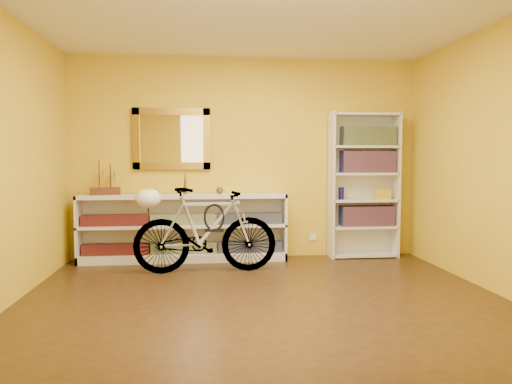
{
  "coord_description": "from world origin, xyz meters",
  "views": [
    {
      "loc": [
        -0.53,
        -4.33,
        1.3
      ],
      "look_at": [
        0.0,
        0.7,
        0.95
      ],
      "focal_mm": 34.04,
      "sensor_mm": 36.0,
      "label": 1
    }
  ],
  "objects": [
    {
      "name": "floor",
      "position": [
        0.0,
        0.0,
        -0.01
      ],
      "size": [
        4.5,
        4.0,
        0.01
      ],
      "primitive_type": "cube",
      "color": "black",
      "rests_on": "ground"
    },
    {
      "name": "ceiling",
      "position": [
        0.0,
        0.0,
        2.6
      ],
      "size": [
        4.5,
        4.0,
        0.01
      ],
      "primitive_type": "cube",
      "color": "silver",
      "rests_on": "ground"
    },
    {
      "name": "back_wall",
      "position": [
        0.0,
        2.0,
        1.3
      ],
      "size": [
        4.5,
        0.01,
        2.6
      ],
      "primitive_type": "cube",
      "color": "gold",
      "rests_on": "ground"
    },
    {
      "name": "left_wall",
      "position": [
        -2.25,
        0.0,
        1.3
      ],
      "size": [
        0.01,
        4.0,
        2.6
      ],
      "primitive_type": "cube",
      "color": "gold",
      "rests_on": "ground"
    },
    {
      "name": "right_wall",
      "position": [
        2.25,
        0.0,
        1.3
      ],
      "size": [
        0.01,
        4.0,
        2.6
      ],
      "primitive_type": "cube",
      "color": "gold",
      "rests_on": "ground"
    },
    {
      "name": "gilt_mirror",
      "position": [
        -0.95,
        1.97,
        1.55
      ],
      "size": [
        0.98,
        0.06,
        0.78
      ],
      "primitive_type": "cube",
      "color": "brown",
      "rests_on": "back_wall"
    },
    {
      "name": "wall_socket",
      "position": [
        0.9,
        1.99,
        0.25
      ],
      "size": [
        0.09,
        0.02,
        0.09
      ],
      "primitive_type": "cube",
      "color": "silver",
      "rests_on": "back_wall"
    },
    {
      "name": "console_unit",
      "position": [
        -0.8,
        1.81,
        0.42
      ],
      "size": [
        2.6,
        0.35,
        0.85
      ],
      "primitive_type": null,
      "color": "silver",
      "rests_on": "floor"
    },
    {
      "name": "cd_row_lower",
      "position": [
        -0.8,
        1.79,
        0.17
      ],
      "size": [
        2.5,
        0.13,
        0.14
      ],
      "primitive_type": "cube",
      "color": "black",
      "rests_on": "console_unit"
    },
    {
      "name": "cd_row_upper",
      "position": [
        -0.8,
        1.79,
        0.54
      ],
      "size": [
        2.5,
        0.13,
        0.14
      ],
      "primitive_type": "cube",
      "color": "navy",
      "rests_on": "console_unit"
    },
    {
      "name": "model_ship",
      "position": [
        -1.76,
        1.81,
        1.06
      ],
      "size": [
        0.38,
        0.23,
        0.43
      ],
      "primitive_type": null,
      "rotation": [
        0.0,
        0.0,
        0.27
      ],
      "color": "#3E1F11",
      "rests_on": "console_unit"
    },
    {
      "name": "toy_car",
      "position": [
        -1.25,
        1.81,
        0.85
      ],
      "size": [
        0.0,
        0.0,
        0.0
      ],
      "primitive_type": "imported",
      "rotation": [
        0.0,
        0.0,
        1.68
      ],
      "color": "black",
      "rests_on": "console_unit"
    },
    {
      "name": "bronze_ornament",
      "position": [
        -0.78,
        1.81,
        1.01
      ],
      "size": [
        0.05,
        0.05,
        0.31
      ],
      "primitive_type": "cone",
      "color": "brown",
      "rests_on": "console_unit"
    },
    {
      "name": "decorative_orb",
      "position": [
        -0.35,
        1.81,
        0.89
      ],
      "size": [
        0.09,
        0.09,
        0.09
      ],
      "primitive_type": "sphere",
      "color": "brown",
      "rests_on": "console_unit"
    },
    {
      "name": "bookcase",
      "position": [
        1.54,
        1.84,
        0.95
      ],
      "size": [
        0.9,
        0.3,
        1.9
      ],
      "primitive_type": null,
      "color": "silver",
      "rests_on": "floor"
    },
    {
      "name": "book_row_a",
      "position": [
        1.59,
        1.84,
        0.55
      ],
      "size": [
        0.7,
        0.22,
        0.26
      ],
      "primitive_type": "cube",
      "color": "maroon",
      "rests_on": "bookcase"
    },
    {
      "name": "book_row_b",
      "position": [
        1.59,
        1.84,
        1.25
      ],
      "size": [
        0.7,
        0.22,
        0.28
      ],
      "primitive_type": "cube",
      "color": "maroon",
      "rests_on": "bookcase"
    },
    {
      "name": "book_row_c",
      "position": [
        1.59,
        1.84,
        1.59
      ],
      "size": [
        0.7,
        0.22,
        0.25
      ],
      "primitive_type": "cube",
      "color": "navy",
      "rests_on": "bookcase"
    },
    {
      "name": "travel_mug",
      "position": [
        1.24,
        1.82,
        0.85
      ],
      "size": [
        0.07,
        0.07,
        0.16
      ],
      "primitive_type": "cylinder",
      "color": "#181698",
      "rests_on": "bookcase"
    },
    {
      "name": "red_tin",
      "position": [
        1.34,
        1.87,
        1.56
      ],
      "size": [
        0.18,
        0.18,
        0.19
      ],
      "primitive_type": "cube",
      "rotation": [
        0.0,
        0.0,
        -0.19
      ],
      "color": "maroon",
      "rests_on": "bookcase"
    },
    {
      "name": "yellow_bag",
      "position": [
        1.79,
        1.8,
        0.83
      ],
      "size": [
        0.19,
        0.13,
        0.14
      ],
      "primitive_type": "cube",
      "rotation": [
        0.0,
        0.0,
        0.08
      ],
      "color": "gold",
      "rests_on": "bookcase"
    },
    {
      "name": "bicycle",
      "position": [
        -0.53,
        1.16,
        0.49
      ],
      "size": [
        0.49,
        1.67,
        0.97
      ],
      "primitive_type": "imported",
      "rotation": [
        0.0,
        0.0,
        1.61
      ],
      "color": "silver",
      "rests_on": "floor"
    },
    {
      "name": "helmet",
      "position": [
        -1.16,
        1.14,
        0.86
      ],
      "size": [
        0.29,
        0.27,
        0.21
      ],
      "primitive_type": "ellipsoid",
      "color": "white",
      "rests_on": "bicycle"
    },
    {
      "name": "u_lock",
      "position": [
        -0.43,
        1.17,
        0.63
      ],
      "size": [
        0.24,
        0.03,
        0.24
      ],
      "primitive_type": "torus",
      "rotation": [
        1.57,
        0.0,
        0.0
      ],
      "color": "black",
      "rests_on": "bicycle"
    }
  ]
}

